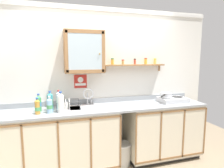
{
  "coord_description": "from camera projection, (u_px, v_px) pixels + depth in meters",
  "views": [
    {
      "loc": [
        -0.73,
        -2.32,
        1.71
      ],
      "look_at": [
        0.11,
        0.54,
        1.3
      ],
      "focal_mm": 30.54,
      "sensor_mm": 36.0,
      "label": 1
    }
  ],
  "objects": [
    {
      "name": "bottle_soda_green_0",
      "position": [
        39.0,
        103.0,
        2.65
      ],
      "size": [
        0.07,
        0.07,
        0.25
      ],
      "color": "#4CB266",
      "rests_on": "countertop"
    },
    {
      "name": "wall_cabinet",
      "position": [
        84.0,
        52.0,
        2.86
      ],
      "size": [
        0.59,
        0.3,
        0.63
      ],
      "color": "#996B42"
    },
    {
      "name": "trash_bin",
      "position": [
        122.0,
        153.0,
        3.06
      ],
      "size": [
        0.3,
        0.3,
        0.35
      ],
      "color": "silver",
      "rests_on": "ground"
    },
    {
      "name": "back_wall",
      "position": [
        102.0,
        85.0,
        3.18
      ],
      "size": [
        3.83,
        0.07,
        2.51
      ],
      "color": "silver",
      "rests_on": "ground"
    },
    {
      "name": "countertop",
      "position": [
        107.0,
        108.0,
        2.92
      ],
      "size": [
        3.19,
        0.61,
        0.03
      ],
      "primitive_type": "cube",
      "color": "gray",
      "rests_on": "lower_cabinet_run"
    },
    {
      "name": "hot_plate_stove",
      "position": [
        172.0,
        100.0,
        3.24
      ],
      "size": [
        0.46,
        0.32,
        0.08
      ],
      "color": "silver",
      "rests_on": "countertop"
    },
    {
      "name": "lower_cabinet_run",
      "position": [
        59.0,
        143.0,
        2.78
      ],
      "size": [
        1.74,
        0.59,
        0.94
      ],
      "color": "black",
      "rests_on": "ground"
    },
    {
      "name": "saucepan",
      "position": [
        166.0,
        95.0,
        3.21
      ],
      "size": [
        0.31,
        0.31,
        0.08
      ],
      "color": "silver",
      "rests_on": "hot_plate_stove"
    },
    {
      "name": "sink",
      "position": [
        87.0,
        108.0,
        2.88
      ],
      "size": [
        0.5,
        0.41,
        0.38
      ],
      "color": "silver",
      "rests_on": "countertop"
    },
    {
      "name": "bottle_water_clear_1",
      "position": [
        59.0,
        101.0,
        2.73
      ],
      "size": [
        0.07,
        0.07,
        0.29
      ],
      "color": "silver",
      "rests_on": "countertop"
    },
    {
      "name": "mug",
      "position": [
        65.0,
        106.0,
        2.75
      ],
      "size": [
        0.1,
        0.14,
        0.11
      ],
      "color": "white",
      "rests_on": "countertop"
    },
    {
      "name": "warning_sign",
      "position": [
        80.0,
        81.0,
        3.04
      ],
      "size": [
        0.2,
        0.01,
        0.21
      ],
      "color": "#B2261E"
    },
    {
      "name": "spice_shelf",
      "position": [
        135.0,
        64.0,
        3.19
      ],
      "size": [
        1.05,
        0.14,
        0.23
      ],
      "color": "#996B42"
    },
    {
      "name": "backsplash",
      "position": [
        103.0,
        100.0,
        3.18
      ],
      "size": [
        3.19,
        0.02,
        0.08
      ],
      "primitive_type": "cube",
      "color": "gray",
      "rests_on": "countertop"
    },
    {
      "name": "lower_cabinet_run_right",
      "position": [
        162.0,
        131.0,
        3.26
      ],
      "size": [
        1.26,
        0.59,
        0.94
      ],
      "color": "black",
      "rests_on": "ground"
    },
    {
      "name": "dish_rack",
      "position": [
        67.0,
        107.0,
        2.76
      ],
      "size": [
        0.35,
        0.24,
        0.17
      ],
      "color": "#B2B2B7",
      "rests_on": "countertop"
    },
    {
      "name": "bottle_opaque_white_2",
      "position": [
        61.0,
        103.0,
        2.6
      ],
      "size": [
        0.09,
        0.09,
        0.29
      ],
      "color": "white",
      "rests_on": "countertop"
    },
    {
      "name": "bottle_juice_amber_5",
      "position": [
        37.0,
        107.0,
        2.53
      ],
      "size": [
        0.07,
        0.07,
        0.23
      ],
      "color": "gold",
      "rests_on": "countertop"
    },
    {
      "name": "bottle_water_blue_3",
      "position": [
        50.0,
        106.0,
        2.57
      ],
      "size": [
        0.08,
        0.08,
        0.24
      ],
      "color": "#8CB7E0",
      "rests_on": "countertop"
    },
    {
      "name": "bottle_detergent_teal_4",
      "position": [
        50.0,
        102.0,
        2.69
      ],
      "size": [
        0.08,
        0.08,
        0.28
      ],
      "color": "teal",
      "rests_on": "countertop"
    }
  ]
}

